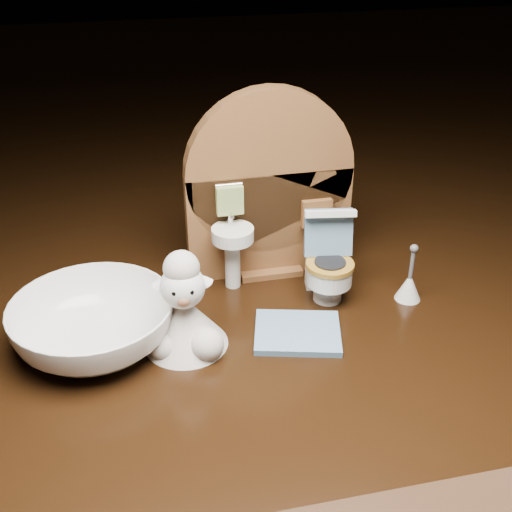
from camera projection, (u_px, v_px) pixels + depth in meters
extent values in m
cube|color=black|center=(287.00, 366.00, 0.50)|extent=(2.50, 2.50, 0.10)
cube|color=brown|center=(269.00, 222.00, 0.51)|extent=(0.13, 0.02, 0.09)
cylinder|color=brown|center=(269.00, 172.00, 0.48)|extent=(0.13, 0.02, 0.13)
cube|color=brown|center=(268.00, 266.00, 0.53)|extent=(0.05, 0.04, 0.01)
cylinder|color=white|center=(232.00, 261.00, 0.50)|extent=(0.01, 0.01, 0.04)
cylinder|color=white|center=(233.00, 234.00, 0.48)|extent=(0.03, 0.03, 0.01)
cylinder|color=silver|center=(230.00, 217.00, 0.48)|extent=(0.00, 0.00, 0.01)
cube|color=#93AD5C|center=(230.00, 200.00, 0.48)|extent=(0.02, 0.01, 0.02)
cube|color=brown|center=(317.00, 213.00, 0.50)|extent=(0.02, 0.01, 0.02)
cylinder|color=beige|center=(319.00, 223.00, 0.50)|extent=(0.02, 0.02, 0.02)
cylinder|color=white|center=(328.00, 290.00, 0.49)|extent=(0.02, 0.02, 0.02)
cylinder|color=white|center=(329.00, 275.00, 0.48)|extent=(0.03, 0.03, 0.01)
cylinder|color=#A17121|center=(330.00, 265.00, 0.47)|extent=(0.04, 0.04, 0.00)
cube|color=white|center=(325.00, 262.00, 0.49)|extent=(0.03, 0.02, 0.04)
cube|color=#6085A5|center=(328.00, 233.00, 0.47)|extent=(0.04, 0.02, 0.04)
cube|color=white|center=(331.00, 214.00, 0.46)|extent=(0.04, 0.01, 0.01)
cylinder|color=#88AF37|center=(337.00, 231.00, 0.48)|extent=(0.01, 0.01, 0.01)
cube|color=#6085A5|center=(298.00, 333.00, 0.45)|extent=(0.07, 0.06, 0.00)
cone|color=white|center=(409.00, 286.00, 0.48)|extent=(0.02, 0.02, 0.02)
cylinder|color=#59595B|center=(412.00, 264.00, 0.47)|extent=(0.00, 0.00, 0.03)
sphere|color=#59595B|center=(414.00, 248.00, 0.47)|extent=(0.01, 0.01, 0.01)
cone|color=beige|center=(185.00, 321.00, 0.43)|extent=(0.06, 0.06, 0.04)
sphere|color=beige|center=(207.00, 345.00, 0.42)|extent=(0.02, 0.02, 0.02)
sphere|color=beige|center=(163.00, 347.00, 0.43)|extent=(0.02, 0.02, 0.02)
sphere|color=white|center=(183.00, 286.00, 0.42)|extent=(0.03, 0.03, 0.03)
sphere|color=#BB7B55|center=(183.00, 299.00, 0.41)|extent=(0.01, 0.01, 0.01)
sphere|color=beige|center=(181.00, 268.00, 0.41)|extent=(0.02, 0.02, 0.02)
cone|color=white|center=(161.00, 281.00, 0.41)|extent=(0.01, 0.01, 0.01)
cone|color=white|center=(203.00, 278.00, 0.42)|extent=(0.01, 0.01, 0.01)
sphere|color=black|center=(174.00, 293.00, 0.40)|extent=(0.00, 0.00, 0.00)
sphere|color=black|center=(191.00, 292.00, 0.40)|extent=(0.00, 0.00, 0.00)
imported|color=white|center=(93.00, 325.00, 0.43)|extent=(0.14, 0.14, 0.03)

